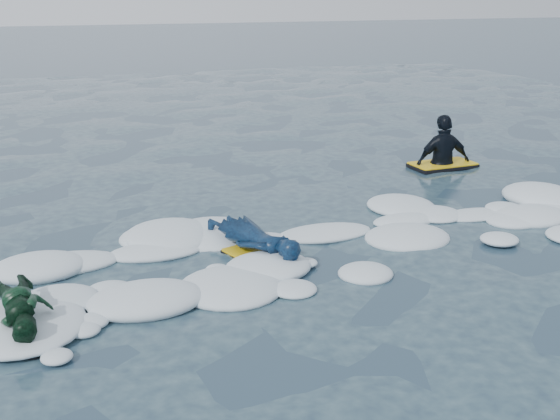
% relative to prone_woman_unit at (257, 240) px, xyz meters
% --- Properties ---
extents(ground, '(120.00, 120.00, 0.00)m').
position_rel_prone_woman_unit_xyz_m(ground, '(-0.05, -0.99, -0.21)').
color(ground, '#1A3140').
rests_on(ground, ground).
extents(foam_band, '(12.00, 3.10, 0.30)m').
position_rel_prone_woman_unit_xyz_m(foam_band, '(-0.05, 0.04, -0.21)').
color(foam_band, white).
rests_on(foam_band, ground).
extents(prone_woman_unit, '(1.09, 1.70, 0.41)m').
position_rel_prone_woman_unit_xyz_m(prone_woman_unit, '(0.00, 0.00, 0.00)').
color(prone_woman_unit, black).
rests_on(prone_woman_unit, ground).
extents(prone_child_unit, '(0.68, 1.24, 0.46)m').
position_rel_prone_woman_unit_xyz_m(prone_child_unit, '(-2.78, -1.21, 0.02)').
color(prone_child_unit, black).
rests_on(prone_child_unit, ground).
extents(waiting_rider_unit, '(1.27, 0.75, 1.85)m').
position_rel_prone_woman_unit_xyz_m(waiting_rider_unit, '(4.67, 3.19, -0.14)').
color(waiting_rider_unit, black).
rests_on(waiting_rider_unit, ground).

